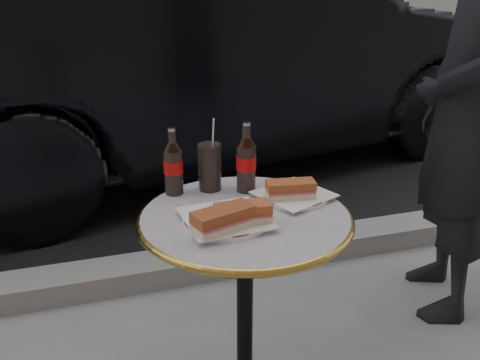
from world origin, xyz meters
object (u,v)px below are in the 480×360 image
object	(u,v)px
bistro_table	(245,320)
cola_bottle_left	(173,161)
pedestrian	(466,114)
cola_glass	(210,167)
plate_right	(294,196)
cola_bottle_right	(246,157)
parked_car	(218,55)
plate_left	(226,221)

from	to	relation	value
bistro_table	cola_bottle_left	size ratio (longest dim) A/B	3.41
pedestrian	cola_glass	bearing A→B (deg)	-61.46
plate_right	cola_bottle_left	bearing A→B (deg)	157.09
cola_bottle_right	parked_car	world-z (taller)	parked_car
cola_bottle_left	cola_glass	bearing A→B (deg)	-0.54
plate_right	cola_glass	distance (m)	0.28
plate_right	cola_bottle_left	world-z (taller)	cola_bottle_left
plate_left	plate_right	bearing A→B (deg)	22.90
pedestrian	bistro_table	bearing A→B (deg)	-49.95
parked_car	plate_right	bearing A→B (deg)	158.33
cola_bottle_left	plate_right	bearing A→B (deg)	-22.91
bistro_table	pedestrian	distance (m)	1.20
plate_left	pedestrian	size ratio (longest dim) A/B	0.14
plate_right	pedestrian	world-z (taller)	pedestrian
cola_bottle_left	cola_bottle_right	distance (m)	0.23
plate_left	bistro_table	bearing A→B (deg)	27.63
plate_left	cola_bottle_right	world-z (taller)	cola_bottle_right
plate_right	cola_bottle_right	xyz separation A→B (m)	(-0.12, 0.10, 0.11)
bistro_table	cola_bottle_right	world-z (taller)	cola_bottle_right
plate_right	cola_glass	size ratio (longest dim) A/B	1.38
bistro_table	cola_bottle_left	bearing A→B (deg)	127.53
bistro_table	plate_right	xyz separation A→B (m)	(0.18, 0.07, 0.37)
cola_glass	parked_car	size ratio (longest dim) A/B	0.03
cola_bottle_right	parked_car	distance (m)	2.40
bistro_table	parked_car	size ratio (longest dim) A/B	0.15
plate_left	plate_right	world-z (taller)	plate_left
cola_glass	parked_car	bearing A→B (deg)	74.28
cola_bottle_right	bistro_table	bearing A→B (deg)	-108.71
cola_bottle_left	cola_glass	xyz separation A→B (m)	(0.12, -0.00, -0.03)
bistro_table	plate_left	bearing A→B (deg)	-152.37
plate_left	cola_bottle_left	world-z (taller)	cola_bottle_left
cola_bottle_left	cola_bottle_right	world-z (taller)	cola_bottle_right
cola_bottle_right	pedestrian	size ratio (longest dim) A/B	0.13
cola_bottle_right	pedestrian	xyz separation A→B (m)	(0.97, 0.20, 0.01)
bistro_table	cola_bottle_left	distance (m)	0.55
cola_bottle_left	cola_glass	world-z (taller)	cola_bottle_left
pedestrian	cola_bottle_right	bearing A→B (deg)	-58.00
plate_right	cola_bottle_left	xyz separation A→B (m)	(-0.34, 0.15, 0.10)
bistro_table	plate_right	bearing A→B (deg)	21.02
plate_left	cola_glass	bearing A→B (deg)	85.76
bistro_table	cola_glass	bearing A→B (deg)	103.03
plate_right	parked_car	world-z (taller)	parked_car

